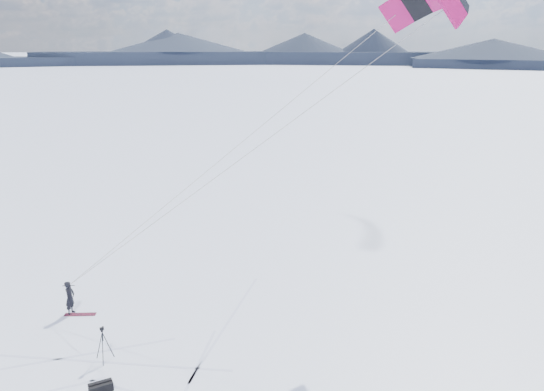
{
  "coord_description": "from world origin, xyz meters",
  "views": [
    {
      "loc": [
        7.69,
        -18.63,
        11.87
      ],
      "look_at": [
        7.88,
        4.0,
        5.43
      ],
      "focal_mm": 35.0,
      "sensor_mm": 36.0,
      "label": 1
    }
  ],
  "objects_px": {
    "snowboard": "(80,314)",
    "tripod": "(103,339)",
    "gear_bag_a": "(101,387)",
    "snowkiter": "(72,313)"
  },
  "relations": [
    {
      "from": "tripod",
      "to": "snowboard",
      "type": "bearing_deg",
      "value": 83.52
    },
    {
      "from": "snowboard",
      "to": "tripod",
      "type": "xyz_separation_m",
      "value": [
        2.2,
        -3.64,
        0.91
      ]
    },
    {
      "from": "gear_bag_a",
      "to": "tripod",
      "type": "bearing_deg",
      "value": 75.54
    },
    {
      "from": "snowkiter",
      "to": "tripod",
      "type": "distance_m",
      "value": 4.68
    },
    {
      "from": "snowboard",
      "to": "tripod",
      "type": "relative_size",
      "value": 0.98
    },
    {
      "from": "snowboard",
      "to": "tripod",
      "type": "bearing_deg",
      "value": -60.36
    },
    {
      "from": "snowkiter",
      "to": "snowboard",
      "type": "relative_size",
      "value": 1.13
    },
    {
      "from": "snowboard",
      "to": "tripod",
      "type": "height_order",
      "value": "tripod"
    },
    {
      "from": "snowkiter",
      "to": "snowboard",
      "type": "xyz_separation_m",
      "value": [
        0.43,
        -0.12,
        0.02
      ]
    },
    {
      "from": "snowboard",
      "to": "gear_bag_a",
      "type": "relative_size",
      "value": 1.54
    }
  ]
}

